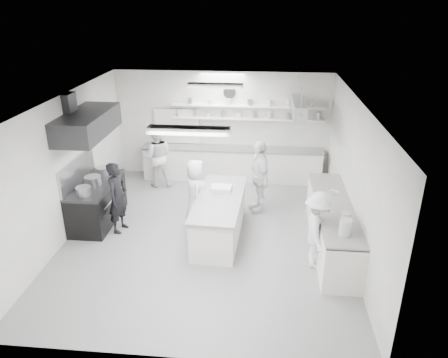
# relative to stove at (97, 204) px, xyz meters

# --- Properties ---
(floor) EXTENTS (6.00, 7.00, 0.02)m
(floor) POSITION_rel_stove_xyz_m (2.60, -0.40, -0.46)
(floor) COLOR gray
(floor) RESTS_ON ground
(ceiling) EXTENTS (6.00, 7.00, 0.02)m
(ceiling) POSITION_rel_stove_xyz_m (2.60, -0.40, 2.56)
(ceiling) COLOR white
(ceiling) RESTS_ON wall_back
(wall_back) EXTENTS (6.00, 0.04, 3.00)m
(wall_back) POSITION_rel_stove_xyz_m (2.60, 3.10, 1.05)
(wall_back) COLOR silver
(wall_back) RESTS_ON floor
(wall_front) EXTENTS (6.00, 0.04, 3.00)m
(wall_front) POSITION_rel_stove_xyz_m (2.60, -3.90, 1.05)
(wall_front) COLOR silver
(wall_front) RESTS_ON floor
(wall_left) EXTENTS (0.04, 7.00, 3.00)m
(wall_left) POSITION_rel_stove_xyz_m (-0.40, -0.40, 1.05)
(wall_left) COLOR silver
(wall_left) RESTS_ON floor
(wall_right) EXTENTS (0.04, 7.00, 3.00)m
(wall_right) POSITION_rel_stove_xyz_m (5.60, -0.40, 1.05)
(wall_right) COLOR silver
(wall_right) RESTS_ON floor
(stove) EXTENTS (0.80, 1.80, 0.90)m
(stove) POSITION_rel_stove_xyz_m (0.00, 0.00, 0.00)
(stove) COLOR black
(stove) RESTS_ON floor
(exhaust_hood) EXTENTS (0.85, 2.00, 0.50)m
(exhaust_hood) POSITION_rel_stove_xyz_m (0.00, -0.00, 1.90)
(exhaust_hood) COLOR #29292B
(exhaust_hood) RESTS_ON wall_left
(back_counter) EXTENTS (5.00, 0.60, 0.92)m
(back_counter) POSITION_rel_stove_xyz_m (2.90, 2.80, 0.01)
(back_counter) COLOR white
(back_counter) RESTS_ON floor
(shelf_lower) EXTENTS (4.20, 0.26, 0.04)m
(shelf_lower) POSITION_rel_stove_xyz_m (3.30, 2.97, 1.30)
(shelf_lower) COLOR white
(shelf_lower) RESTS_ON wall_back
(shelf_upper) EXTENTS (4.20, 0.26, 0.04)m
(shelf_upper) POSITION_rel_stove_xyz_m (3.30, 2.97, 1.65)
(shelf_upper) COLOR white
(shelf_upper) RESTS_ON wall_back
(pass_through_window) EXTENTS (1.30, 0.04, 1.00)m
(pass_through_window) POSITION_rel_stove_xyz_m (1.30, 3.08, 1.00)
(pass_through_window) COLOR black
(pass_through_window) RESTS_ON wall_back
(wall_clock) EXTENTS (0.32, 0.05, 0.32)m
(wall_clock) POSITION_rel_stove_xyz_m (2.80, 3.06, 2.00)
(wall_clock) COLOR silver
(wall_clock) RESTS_ON wall_back
(right_counter) EXTENTS (0.74, 3.30, 0.94)m
(right_counter) POSITION_rel_stove_xyz_m (5.25, -0.60, 0.02)
(right_counter) COLOR white
(right_counter) RESTS_ON floor
(pot_rack) EXTENTS (0.30, 1.60, 0.40)m
(pot_rack) POSITION_rel_stove_xyz_m (4.60, 2.00, 1.85)
(pot_rack) COLOR #A3A4A6
(pot_rack) RESTS_ON ceiling
(light_fixture_front) EXTENTS (1.30, 0.25, 0.10)m
(light_fixture_front) POSITION_rel_stove_xyz_m (2.60, -2.20, 2.49)
(light_fixture_front) COLOR white
(light_fixture_front) RESTS_ON ceiling
(light_fixture_rear) EXTENTS (1.30, 0.25, 0.10)m
(light_fixture_rear) POSITION_rel_stove_xyz_m (2.60, 1.40, 2.49)
(light_fixture_rear) COLOR white
(light_fixture_rear) RESTS_ON ceiling
(prep_island) EXTENTS (0.99, 2.39, 0.87)m
(prep_island) POSITION_rel_stove_xyz_m (2.88, -0.38, -0.02)
(prep_island) COLOR white
(prep_island) RESTS_ON floor
(stove_pot) EXTENTS (0.36, 0.36, 0.25)m
(stove_pot) POSITION_rel_stove_xyz_m (0.00, -0.07, 0.59)
(stove_pot) COLOR #A3A4A6
(stove_pot) RESTS_ON stove
(cook_stove) EXTENTS (0.50, 0.66, 1.61)m
(cook_stove) POSITION_rel_stove_xyz_m (0.64, -0.36, 0.36)
(cook_stove) COLOR black
(cook_stove) RESTS_ON floor
(cook_back) EXTENTS (0.91, 0.76, 1.71)m
(cook_back) POSITION_rel_stove_xyz_m (0.91, 2.17, 0.40)
(cook_back) COLOR white
(cook_back) RESTS_ON floor
(cook_island_left) EXTENTS (0.65, 0.84, 1.53)m
(cook_island_left) POSITION_rel_stove_xyz_m (2.28, 0.18, 0.32)
(cook_island_left) COLOR white
(cook_island_left) RESTS_ON floor
(cook_island_right) EXTENTS (0.74, 1.13, 1.78)m
(cook_island_right) POSITION_rel_stove_xyz_m (3.70, 0.92, 0.44)
(cook_island_right) COLOR white
(cook_island_right) RESTS_ON floor
(cook_right) EXTENTS (0.60, 1.02, 1.55)m
(cook_right) POSITION_rel_stove_xyz_m (4.86, -1.33, 0.33)
(cook_right) COLOR white
(cook_right) RESTS_ON floor
(bowl_island_a) EXTENTS (0.27, 0.27, 0.06)m
(bowl_island_a) POSITION_rel_stove_xyz_m (2.81, -0.25, 0.45)
(bowl_island_a) COLOR #A3A4A6
(bowl_island_a) RESTS_ON prep_island
(bowl_island_b) EXTENTS (0.27, 0.27, 0.06)m
(bowl_island_b) POSITION_rel_stove_xyz_m (2.79, -0.16, 0.45)
(bowl_island_b) COLOR white
(bowl_island_b) RESTS_ON prep_island
(bowl_right) EXTENTS (0.29, 0.29, 0.05)m
(bowl_right) POSITION_rel_stove_xyz_m (5.30, -0.01, 0.52)
(bowl_right) COLOR white
(bowl_right) RESTS_ON right_counter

